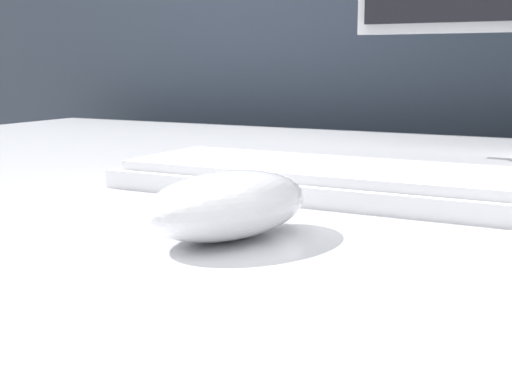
{
  "coord_description": "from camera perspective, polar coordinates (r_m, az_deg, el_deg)",
  "views": [
    {
      "loc": [
        0.15,
        -0.5,
        0.84
      ],
      "look_at": [
        -0.07,
        -0.08,
        0.75
      ],
      "focal_mm": 50.0,
      "sensor_mm": 36.0,
      "label": 1
    }
  ],
  "objects": [
    {
      "name": "computer_mouse_near",
      "position": [
        0.45,
        -2.24,
        -1.02
      ],
      "size": [
        0.1,
        0.14,
        0.04
      ],
      "rotation": [
        0.0,
        0.0,
        -0.25
      ],
      "color": "white",
      "rests_on": "desk"
    },
    {
      "name": "keyboard",
      "position": [
        0.6,
        7.06,
        0.9
      ],
      "size": [
        0.39,
        0.14,
        0.02
      ],
      "rotation": [
        0.0,
        0.0,
        0.0
      ],
      "color": "white",
      "rests_on": "desk"
    }
  ]
}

